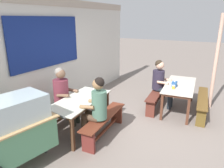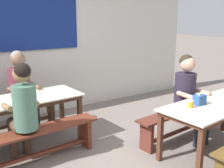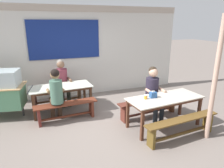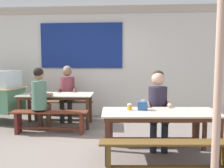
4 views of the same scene
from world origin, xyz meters
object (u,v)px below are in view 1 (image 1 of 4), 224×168
object	(u,v)px
food_cart	(9,131)
person_right_near_table	(161,80)
bench_far_back	(59,113)
bench_near_back	(157,96)
wooden_support_post	(216,63)
person_left_back_turned	(96,105)
bench_near_front	(202,102)
bench_far_front	(104,122)
dining_table_far	(80,103)
tissue_box	(174,84)
dining_table_near	(180,87)
condiment_jar	(173,87)
person_center_facing	(63,92)

from	to	relation	value
food_cart	person_right_near_table	bearing A→B (deg)	-19.67
person_right_near_table	bench_far_back	bearing A→B (deg)	141.29
bench_near_back	wooden_support_post	xyz separation A→B (m)	(0.64, -1.34, 0.95)
person_left_back_turned	wooden_support_post	bearing A→B (deg)	-33.23
person_right_near_table	bench_near_front	bearing A→B (deg)	-88.11
bench_far_front	bench_near_back	size ratio (longest dim) A/B	0.89
dining_table_far	wooden_support_post	xyz separation A→B (m)	(2.73, -2.43, 0.61)
bench_near_back	tissue_box	bearing A→B (deg)	-112.99
dining_table_far	bench_near_front	size ratio (longest dim) A/B	0.93
bench_far_front	wooden_support_post	bearing A→B (deg)	-34.45
bench_far_front	bench_near_back	xyz separation A→B (m)	(2.04, -0.51, 0.00)
person_right_near_table	tissue_box	distance (m)	0.51
person_right_near_table	wooden_support_post	bearing A→B (deg)	-65.53
dining_table_near	condiment_jar	size ratio (longest dim) A/B	18.66
bench_far_back	tissue_box	bearing A→B (deg)	-48.78
dining_table_far	dining_table_near	world-z (taller)	same
bench_far_front	wooden_support_post	size ratio (longest dim) A/B	0.62
food_cart	person_left_back_turned	bearing A→B (deg)	-26.63
bench_near_back	person_left_back_turned	size ratio (longest dim) A/B	1.30
bench_far_back	bench_far_front	xyz separation A→B (m)	(0.08, -1.18, 0.01)
bench_near_front	person_left_back_turned	distance (m)	2.96
dining_table_far	condiment_jar	size ratio (longest dim) A/B	17.23
dining_table_far	bench_near_back	size ratio (longest dim) A/B	0.96
tissue_box	food_cart	bearing A→B (deg)	152.97
person_right_near_table	bench_near_back	bearing A→B (deg)	134.77
dining_table_far	bench_near_back	xyz separation A→B (m)	(2.08, -1.10, -0.34)
person_left_back_turned	bench_far_back	bearing A→B (deg)	83.44
wooden_support_post	food_cart	bearing A→B (deg)	148.84
bench_far_front	bench_near_front	size ratio (longest dim) A/B	0.87
dining_table_near	wooden_support_post	size ratio (longest dim) A/B	0.72
bench_far_back	food_cart	distance (m)	1.65
dining_table_near	bench_far_front	world-z (taller)	dining_table_near
bench_near_back	bench_near_front	distance (m)	1.18
bench_far_front	person_right_near_table	world-z (taller)	person_right_near_table
person_right_near_table	person_center_facing	xyz separation A→B (m)	(-2.04, 1.70, 0.01)
person_center_facing	tissue_box	xyz separation A→B (m)	(1.77, -2.13, 0.02)
bench_far_front	food_cart	distance (m)	1.83
bench_far_back	condiment_jar	distance (m)	2.83
tissue_box	condiment_jar	size ratio (longest dim) A/B	1.62
person_center_facing	tissue_box	size ratio (longest dim) A/B	8.59
bench_far_back	food_cart	size ratio (longest dim) A/B	0.86
dining_table_near	tissue_box	xyz separation A→B (m)	(-0.26, 0.09, 0.14)
food_cart	wooden_support_post	xyz separation A→B (m)	(4.31, -2.60, 0.54)
dining_table_far	wooden_support_post	size ratio (longest dim) A/B	0.66
dining_table_far	dining_table_near	distance (m)	2.72
bench_near_back	wooden_support_post	distance (m)	1.76
dining_table_far	person_left_back_turned	size ratio (longest dim) A/B	1.24
bench_far_front	tissue_box	world-z (taller)	tissue_box
person_left_back_turned	dining_table_far	bearing A→B (deg)	72.72
bench_near_back	tissue_box	world-z (taller)	tissue_box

